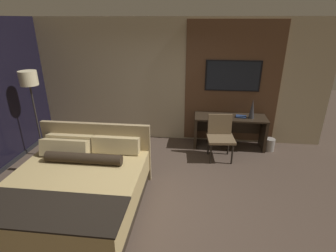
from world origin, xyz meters
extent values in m
plane|color=#4C3D33|center=(0.00, 0.00, 0.00)|extent=(16.00, 16.00, 0.00)
cube|color=#BCAD8E|center=(0.00, 2.60, 1.40)|extent=(7.20, 0.06, 2.80)
cube|color=brown|center=(1.47, 2.56, 1.40)|extent=(2.08, 0.03, 2.70)
cube|color=#33281E|center=(-1.05, -0.32, 0.11)|extent=(1.87, 1.94, 0.22)
cube|color=tan|center=(-1.05, -0.32, 0.41)|extent=(1.92, 2.00, 0.38)
cube|color=black|center=(-1.05, -0.97, 0.61)|extent=(1.94, 0.70, 0.02)
cube|color=#998460|center=(-1.05, 0.72, 0.53)|extent=(1.96, 0.08, 1.07)
cube|color=tan|center=(-1.46, 0.58, 0.74)|extent=(0.81, 0.23, 0.31)
cube|color=tan|center=(-0.63, 0.58, 0.74)|extent=(0.81, 0.23, 0.31)
cube|color=tan|center=(-1.46, 0.37, 0.74)|extent=(0.81, 0.25, 0.32)
cylinder|color=#2D2319|center=(-1.05, 0.16, 0.69)|extent=(1.25, 0.17, 0.17)
cube|color=#2D2319|center=(1.47, 2.25, 0.72)|extent=(1.58, 0.56, 0.03)
cube|color=#2D2319|center=(0.71, 2.25, 0.35)|extent=(0.06, 0.50, 0.70)
cube|color=#2D2319|center=(2.23, 2.25, 0.35)|extent=(0.06, 0.50, 0.70)
cube|color=#2D2319|center=(1.47, 2.51, 0.42)|extent=(1.46, 0.02, 0.35)
cube|color=black|center=(1.47, 2.52, 1.59)|extent=(1.20, 0.04, 0.67)
cube|color=black|center=(1.47, 2.50, 1.59)|extent=(1.13, 0.01, 0.62)
cube|color=brown|center=(1.23, 1.64, 0.47)|extent=(0.58, 0.56, 0.05)
cube|color=brown|center=(1.21, 1.86, 0.70)|extent=(0.50, 0.15, 0.42)
cylinder|color=black|center=(1.04, 1.41, 0.22)|extent=(0.04, 0.04, 0.44)
cylinder|color=black|center=(1.47, 1.45, 0.22)|extent=(0.04, 0.04, 0.44)
cylinder|color=black|center=(1.00, 1.82, 0.22)|extent=(0.04, 0.04, 0.44)
cylinder|color=black|center=(1.43, 1.86, 0.22)|extent=(0.04, 0.04, 0.44)
cylinder|color=#282623|center=(-2.56, 1.38, 0.01)|extent=(0.28, 0.28, 0.03)
cylinder|color=#332D28|center=(-2.56, 1.38, 0.79)|extent=(0.03, 0.03, 1.58)
cylinder|color=beige|center=(-2.56, 1.38, 1.68)|extent=(0.34, 0.34, 0.28)
cone|color=#333338|center=(1.91, 2.21, 0.95)|extent=(0.12, 0.12, 0.43)
cube|color=navy|center=(1.70, 2.24, 0.75)|extent=(0.25, 0.19, 0.03)
cylinder|color=gray|center=(2.37, 2.16, 0.14)|extent=(0.22, 0.22, 0.28)
camera|label=1|loc=(0.71, -3.32, 2.75)|focal=28.00mm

